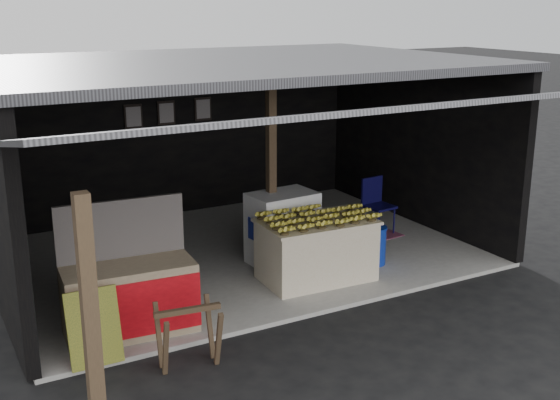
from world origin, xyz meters
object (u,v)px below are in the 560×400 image
neighbor_stall (129,295)px  plastic_chair (376,200)px  white_crate (282,228)px  banana_table (316,250)px  water_barrel (373,246)px  sawhorse (188,330)px

neighbor_stall → plastic_chair: (4.77, 1.67, 0.08)m
white_crate → banana_table: bearing=-88.2°
banana_table → water_barrel: banana_table is taller
white_crate → plastic_chair: white_crate is taller
water_barrel → white_crate: bearing=148.2°
neighbor_stall → plastic_chair: size_ratio=1.67×
plastic_chair → banana_table: bearing=-152.3°
banana_table → plastic_chair: (1.99, 1.32, 0.12)m
neighbor_stall → sawhorse: 1.06m
sawhorse → water_barrel: 3.80m
banana_table → white_crate: size_ratio=1.51×
plastic_chair → sawhorse: bearing=-154.8°
banana_table → white_crate: bearing=99.2°
banana_table → sawhorse: (-2.45, -1.36, -0.05)m
white_crate → neighbor_stall: size_ratio=0.69×
banana_table → neighbor_stall: (-2.78, -0.35, 0.03)m
banana_table → neighbor_stall: bearing=-170.0°
banana_table → plastic_chair: bearing=36.4°
neighbor_stall → white_crate: bearing=27.8°
white_crate → sawhorse: size_ratio=1.48×
plastic_chair → neighbor_stall: bearing=-166.6°
banana_table → water_barrel: bearing=8.2°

